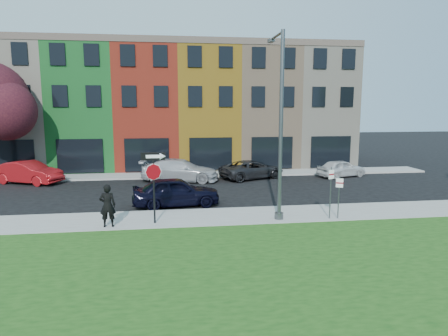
{
  "coord_description": "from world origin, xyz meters",
  "views": [
    {
      "loc": [
        -3.28,
        -15.21,
        5.33
      ],
      "look_at": [
        -0.62,
        4.0,
        2.27
      ],
      "focal_mm": 32.0,
      "sensor_mm": 36.0,
      "label": 1
    }
  ],
  "objects": [
    {
      "name": "ground",
      "position": [
        0.0,
        0.0,
        0.0
      ],
      "size": [
        120.0,
        120.0,
        0.0
      ],
      "primitive_type": "plane",
      "color": "black",
      "rests_on": "ground"
    },
    {
      "name": "sidewalk_near",
      "position": [
        2.0,
        3.0,
        0.06
      ],
      "size": [
        40.0,
        3.0,
        0.12
      ],
      "primitive_type": "cube",
      "color": "gray",
      "rests_on": "ground"
    },
    {
      "name": "sidewalk_far",
      "position": [
        -3.0,
        15.0,
        0.06
      ],
      "size": [
        40.0,
        2.4,
        0.12
      ],
      "primitive_type": "cube",
      "color": "gray",
      "rests_on": "ground"
    },
    {
      "name": "rowhouse_block",
      "position": [
        -2.5,
        21.18,
        4.99
      ],
      "size": [
        30.0,
        10.12,
        10.0
      ],
      "color": "#C1B6A0",
      "rests_on": "ground"
    },
    {
      "name": "stop_sign",
      "position": [
        -3.98,
        2.27,
        2.37
      ],
      "size": [
        1.05,
        0.11,
        3.17
      ],
      "rotation": [
        0.0,
        0.0,
        -0.02
      ],
      "color": "black",
      "rests_on": "sidewalk_near"
    },
    {
      "name": "man",
      "position": [
        -5.96,
        2.02,
        1.06
      ],
      "size": [
        0.7,
        0.47,
        1.88
      ],
      "primitive_type": "imported",
      "rotation": [
        0.0,
        0.0,
        3.16
      ],
      "color": "black",
      "rests_on": "sidewalk_near"
    },
    {
      "name": "sedan_near",
      "position": [
        -2.97,
        5.7,
        0.78
      ],
      "size": [
        2.78,
        4.97,
        1.57
      ],
      "primitive_type": "imported",
      "rotation": [
        0.0,
        0.0,
        1.67
      ],
      "color": "black",
      "rests_on": "ground"
    },
    {
      "name": "parked_car_red",
      "position": [
        -12.89,
        13.31,
        0.78
      ],
      "size": [
        5.17,
        5.95,
        1.56
      ],
      "primitive_type": "imported",
      "rotation": [
        0.0,
        0.0,
        1.15
      ],
      "color": "maroon",
      "rests_on": "ground"
    },
    {
      "name": "parked_car_silver",
      "position": [
        -2.55,
        12.7,
        0.79
      ],
      "size": [
        4.38,
        6.31,
        1.58
      ],
      "primitive_type": "imported",
      "rotation": [
        0.0,
        0.0,
        1.37
      ],
      "color": "#B0B0B5",
      "rests_on": "ground"
    },
    {
      "name": "parked_car_dark",
      "position": [
        2.71,
        13.1,
        0.67
      ],
      "size": [
        5.65,
        6.41,
        1.34
      ],
      "primitive_type": "imported",
      "rotation": [
        0.0,
        0.0,
        1.96
      ],
      "color": "black",
      "rests_on": "ground"
    },
    {
      "name": "parked_car_white",
      "position": [
        9.49,
        12.83,
        0.65
      ],
      "size": [
        3.66,
        4.65,
        1.29
      ],
      "primitive_type": "imported",
      "rotation": [
        0.0,
        0.0,
        1.87
      ],
      "color": "silver",
      "rests_on": "ground"
    },
    {
      "name": "street_lamp",
      "position": [
        1.7,
        2.36,
        4.38
      ],
      "size": [
        0.4,
        2.58,
        8.44
      ],
      "rotation": [
        0.0,
        0.0,
        -0.01
      ],
      "color": "#4D5053",
      "rests_on": "sidewalk_near"
    },
    {
      "name": "parking_sign_a",
      "position": [
        4.45,
        1.89,
        1.36
      ],
      "size": [
        0.3,
        0.16,
        1.95
      ],
      "rotation": [
        0.0,
        0.0,
        -0.41
      ],
      "color": "#4D5053",
      "rests_on": "sidewalk_near"
    },
    {
      "name": "parking_sign_b",
      "position": [
        4.04,
        1.89,
        1.61
      ],
      "size": [
        0.3,
        0.16,
        2.42
      ],
      "rotation": [
        0.0,
        0.0,
        0.41
      ],
      "color": "#4D5053",
      "rests_on": "sidewalk_near"
    }
  ]
}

